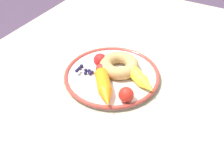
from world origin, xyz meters
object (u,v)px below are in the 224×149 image
carrot_yellow (141,79)px  plate (112,75)px  tomato_near (100,60)px  carrot_orange (105,88)px  donut (120,64)px  blueberry_pile (84,70)px  tomato_far (126,95)px  tomato_mid (101,69)px  dining_table (120,91)px

carrot_yellow → plate: bearing=-88.9°
tomato_near → carrot_orange: bearing=36.5°
carrot_yellow → donut: size_ratio=0.97×
carrot_yellow → blueberry_pile: bearing=-79.3°
donut → tomato_near: size_ratio=2.85×
donut → tomato_far: bearing=35.0°
plate → tomato_far: bearing=48.1°
carrot_yellow → tomato_far: size_ratio=2.74×
plate → carrot_orange: (0.08, 0.02, 0.02)m
carrot_yellow → donut: donut is taller
plate → tomato_near: tomato_near is taller
blueberry_pile → carrot_orange: bearing=63.3°
tomato_mid → tomato_far: (0.06, 0.11, 0.00)m
dining_table → donut: donut is taller
dining_table → carrot_yellow: 0.13m
plate → carrot_orange: carrot_orange is taller
plate → tomato_far: size_ratio=6.81×
carrot_yellow → tomato_near: tomato_near is taller
donut → tomato_far: (0.11, 0.08, 0.00)m
tomato_mid → tomato_far: bearing=60.9°
dining_table → blueberry_pile: blueberry_pile is taller
blueberry_pile → dining_table: bearing=122.8°
blueberry_pile → tomato_near: tomato_near is taller
plate → tomato_far: (0.08, 0.09, 0.02)m
dining_table → blueberry_pile: size_ratio=22.21×
blueberry_pile → tomato_near: bearing=154.0°
donut → plate: bearing=-14.2°
tomato_far → blueberry_pile: bearing=-105.7°
donut → carrot_orange: bearing=7.1°
dining_table → carrot_orange: bearing=4.7°
dining_table → donut: (-0.00, -0.01, 0.10)m
carrot_orange → donut: 0.12m
carrot_yellow → blueberry_pile: 0.17m
plate → tomato_near: 0.06m
tomato_near → tomato_far: size_ratio=0.99×
plate → tomato_near: bearing=-111.6°
plate → carrot_yellow: carrot_yellow is taller
dining_table → tomato_near: tomato_near is taller
donut → tomato_far: tomato_far is taller
blueberry_pile → tomato_mid: tomato_mid is taller
donut → tomato_near: bearing=-79.0°
plate → carrot_yellow: size_ratio=2.48×
plate → tomato_near: size_ratio=6.86×
tomato_far → dining_table: bearing=-145.8°
carrot_orange → donut: size_ratio=1.08×
donut → blueberry_pile: donut is taller
dining_table → tomato_mid: size_ratio=36.64×
blueberry_pile → tomato_far: 0.17m
tomato_mid → carrot_orange: bearing=37.2°
blueberry_pile → tomato_mid: 0.05m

